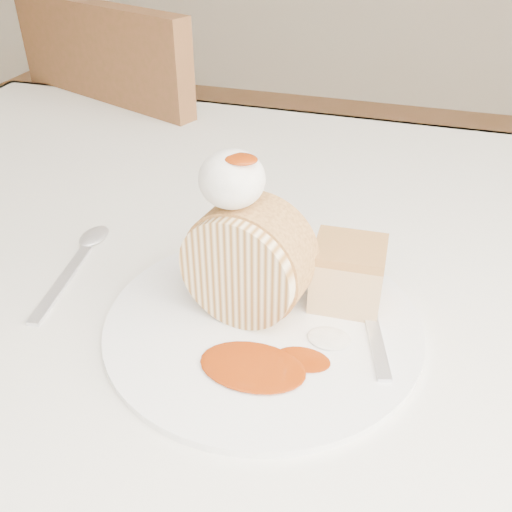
% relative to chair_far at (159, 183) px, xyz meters
% --- Properties ---
extents(table, '(1.40, 0.90, 0.75)m').
position_rel_chair_far_xyz_m(table, '(0.42, -0.51, 0.13)').
color(table, silver).
rests_on(table, ground).
extents(chair_far, '(0.56, 0.56, 0.92)m').
position_rel_chair_far_xyz_m(chair_far, '(0.00, 0.00, 0.00)').
color(chair_far, brown).
rests_on(chair_far, ground).
extents(plate, '(0.31, 0.31, 0.01)m').
position_rel_chair_far_xyz_m(plate, '(0.44, -0.65, 0.23)').
color(plate, white).
rests_on(plate, table).
extents(roulade_slice, '(0.12, 0.08, 0.11)m').
position_rel_chair_far_xyz_m(roulade_slice, '(0.42, -0.64, 0.29)').
color(roulade_slice, beige).
rests_on(roulade_slice, plate).
extents(cake_chunk, '(0.07, 0.06, 0.05)m').
position_rel_chair_far_xyz_m(cake_chunk, '(0.51, -0.60, 0.26)').
color(cake_chunk, tan).
rests_on(cake_chunk, plate).
extents(whipped_cream, '(0.06, 0.06, 0.05)m').
position_rel_chair_far_xyz_m(whipped_cream, '(0.40, -0.64, 0.37)').
color(whipped_cream, white).
rests_on(whipped_cream, roulade_slice).
extents(caramel_drizzle, '(0.03, 0.02, 0.01)m').
position_rel_chair_far_xyz_m(caramel_drizzle, '(0.41, -0.64, 0.39)').
color(caramel_drizzle, '#872905').
rests_on(caramel_drizzle, whipped_cream).
extents(caramel_pool, '(0.09, 0.06, 0.00)m').
position_rel_chair_far_xyz_m(caramel_pool, '(0.45, -0.71, 0.23)').
color(caramel_pool, '#872905').
rests_on(caramel_pool, plate).
extents(fork, '(0.07, 0.18, 0.00)m').
position_rel_chair_far_xyz_m(fork, '(0.54, -0.64, 0.23)').
color(fork, silver).
rests_on(fork, plate).
extents(spoon, '(0.05, 0.17, 0.00)m').
position_rel_chair_far_xyz_m(spoon, '(0.22, -0.65, 0.23)').
color(spoon, silver).
rests_on(spoon, table).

